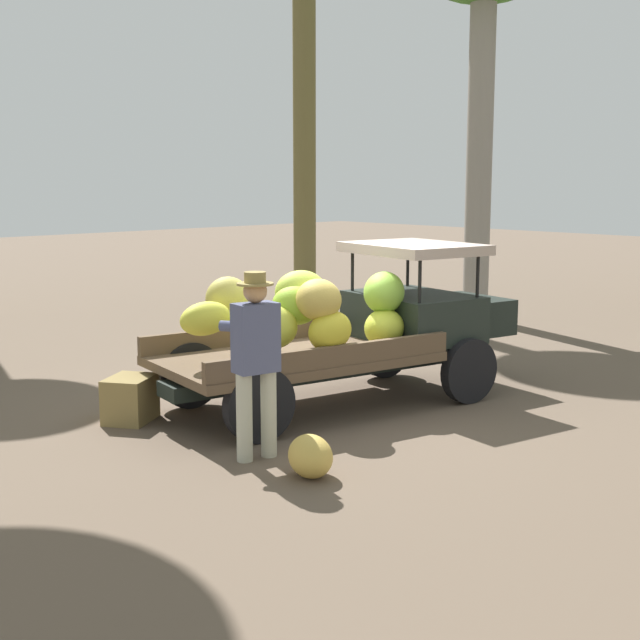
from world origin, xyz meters
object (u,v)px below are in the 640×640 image
farmer (256,354)px  wooden_crate (130,399)px  truck (360,326)px  loose_banana_bunch (310,456)px

farmer → wooden_crate: (-0.18, 1.92, -0.76)m
truck → farmer: truck is taller
wooden_crate → loose_banana_bunch: bearing=-85.9°
truck → wooden_crate: (-2.38, 1.14, -0.67)m
farmer → loose_banana_bunch: farmer is taller
truck → farmer: (-2.21, -0.78, 0.09)m
farmer → loose_banana_bunch: (0.01, -0.72, -0.81)m
truck → farmer: 2.35m
truck → loose_banana_bunch: size_ratio=9.30×
farmer → loose_banana_bunch: 1.09m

